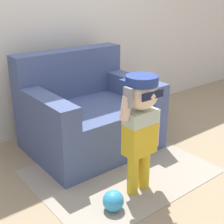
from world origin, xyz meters
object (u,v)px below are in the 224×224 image
object	(u,v)px
armchair	(88,114)
toy_ball	(113,201)
person_child	(141,117)
side_table	(148,101)

from	to	relation	value
armchair	toy_ball	bearing A→B (deg)	-114.55
person_child	toy_ball	distance (m)	0.60
person_child	toy_ball	size ratio (longest dim) A/B	6.06
side_table	armchair	bearing A→B (deg)	-176.37
armchair	side_table	world-z (taller)	armchair
person_child	side_table	bearing A→B (deg)	42.40
armchair	side_table	bearing A→B (deg)	3.63
side_table	toy_ball	size ratio (longest dim) A/B	2.74
person_child	toy_ball	world-z (taller)	person_child
person_child	armchair	bearing A→B (deg)	81.97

